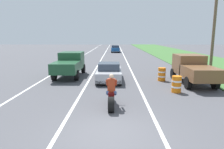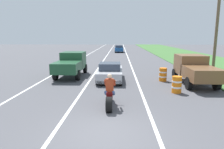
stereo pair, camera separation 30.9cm
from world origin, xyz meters
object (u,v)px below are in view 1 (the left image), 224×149
pickup_truck_left_lane_dark_green (70,63)px  distant_car_far_ahead (115,49)px  motorcycle_with_rider (111,95)px  construction_barrel_mid (162,74)px  pickup_truck_right_shoulder_brown (193,68)px  construction_barrel_nearest (176,84)px  sports_car_silver (109,72)px

pickup_truck_left_lane_dark_green → distant_car_far_ahead: bearing=81.7°
motorcycle_with_rider → construction_barrel_mid: 7.04m
pickup_truck_right_shoulder_brown → construction_barrel_nearest: pickup_truck_right_shoulder_brown is taller
pickup_truck_right_shoulder_brown → construction_barrel_mid: pickup_truck_right_shoulder_brown is taller
motorcycle_with_rider → distant_car_far_ahead: size_ratio=0.55×
distant_car_far_ahead → pickup_truck_right_shoulder_brown: bearing=-79.6°
pickup_truck_left_lane_dark_green → sports_car_silver: bearing=-24.6°
motorcycle_with_rider → construction_barrel_nearest: 4.73m
sports_car_silver → distant_car_far_ahead: size_ratio=1.08×
construction_barrel_nearest → distant_car_far_ahead: 32.10m
pickup_truck_right_shoulder_brown → construction_barrel_mid: 2.25m
construction_barrel_nearest → motorcycle_with_rider: bearing=-144.9°
construction_barrel_mid → distant_car_far_ahead: (-3.42, 28.64, 0.27)m
motorcycle_with_rider → pickup_truck_left_lane_dark_green: size_ratio=0.46×
sports_car_silver → construction_barrel_nearest: size_ratio=4.30×
sports_car_silver → construction_barrel_nearest: 5.34m
motorcycle_with_rider → sports_car_silver: 6.10m
sports_car_silver → motorcycle_with_rider: bearing=-87.5°
construction_barrel_mid → distant_car_far_ahead: distant_car_far_ahead is taller
sports_car_silver → construction_barrel_mid: 4.00m
construction_barrel_mid → distant_car_far_ahead: 28.85m
sports_car_silver → distant_car_far_ahead: bearing=88.8°
sports_car_silver → pickup_truck_left_lane_dark_green: (-3.35, 1.54, 0.48)m
sports_car_silver → construction_barrel_mid: (3.99, -0.12, -0.13)m
motorcycle_with_rider → construction_barrel_nearest: motorcycle_with_rider is taller
construction_barrel_mid → distant_car_far_ahead: bearing=96.8°
pickup_truck_right_shoulder_brown → construction_barrel_mid: bearing=157.4°
sports_car_silver → pickup_truck_left_lane_dark_green: 3.71m
motorcycle_with_rider → construction_barrel_mid: (3.72, 5.98, -0.09)m
sports_car_silver → pickup_truck_right_shoulder_brown: 6.08m
pickup_truck_right_shoulder_brown → construction_barrel_mid: size_ratio=4.80×
motorcycle_with_rider → distant_car_far_ahead: 34.62m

